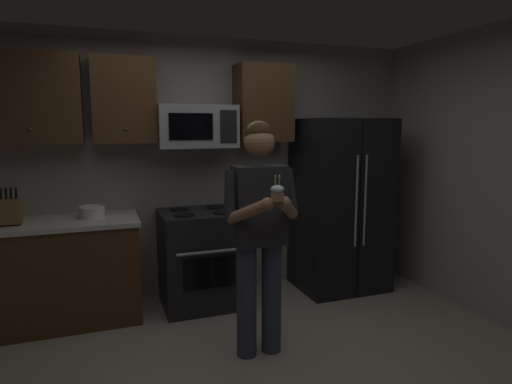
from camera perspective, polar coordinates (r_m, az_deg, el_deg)
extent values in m
plane|color=#9E9384|center=(3.31, 1.42, -22.69)|extent=(6.00, 6.00, 0.00)
cube|color=gray|center=(4.53, -6.59, 3.20)|extent=(4.40, 0.10, 2.60)
cube|color=gray|center=(4.43, 28.20, 2.12)|extent=(0.10, 4.40, 2.60)
cube|color=black|center=(4.28, -7.15, -8.60)|extent=(0.76, 0.66, 0.92)
cube|color=black|center=(3.98, -6.06, -10.51)|extent=(0.48, 0.01, 0.28)
cylinder|color=#99999E|center=(3.90, -6.02, -7.84)|extent=(0.60, 0.03, 0.03)
cylinder|color=black|center=(4.00, -9.35, -2.98)|extent=(0.18, 0.18, 0.01)
cylinder|color=black|center=(4.08, -4.37, -2.67)|extent=(0.18, 0.18, 0.01)
cylinder|color=black|center=(4.27, -10.04, -2.27)|extent=(0.18, 0.18, 0.01)
cylinder|color=black|center=(4.34, -5.36, -1.99)|extent=(0.18, 0.18, 0.01)
cube|color=#9EA0A5|center=(4.21, -7.84, 8.50)|extent=(0.74, 0.40, 0.40)
cube|color=black|center=(3.99, -8.49, 8.49)|extent=(0.40, 0.01, 0.24)
cube|color=black|center=(4.08, -3.62, 8.56)|extent=(0.16, 0.01, 0.30)
cube|color=black|center=(4.69, 11.03, -1.65)|extent=(0.90, 0.72, 1.80)
cylinder|color=gray|center=(4.34, 13.03, -1.20)|extent=(0.02, 0.02, 0.90)
cylinder|color=gray|center=(4.39, 14.13, -1.12)|extent=(0.02, 0.02, 0.90)
cube|color=black|center=(4.39, 13.47, -2.43)|extent=(0.01, 0.01, 1.74)
cube|color=#4C301C|center=(4.21, -27.41, 10.77)|extent=(0.80, 0.34, 0.76)
sphere|color=brown|center=(4.02, -27.49, 7.34)|extent=(0.03, 0.03, 0.03)
cube|color=#4C301C|center=(4.18, -16.98, 11.37)|extent=(0.55, 0.34, 0.76)
sphere|color=brown|center=(3.99, -16.68, 7.94)|extent=(0.03, 0.03, 0.03)
cube|color=#4C301C|center=(4.46, 0.96, 11.53)|extent=(0.55, 0.34, 0.76)
sphere|color=brown|center=(4.29, 1.81, 8.31)|extent=(0.03, 0.03, 0.03)
cube|color=#4C301C|center=(4.24, -24.89, -9.83)|extent=(1.40, 0.62, 0.88)
cube|color=beige|center=(4.12, -25.29, -3.73)|extent=(1.44, 0.66, 0.04)
cube|color=brown|center=(4.09, -29.50, -2.26)|extent=(0.16, 0.15, 0.24)
cylinder|color=black|center=(4.06, -30.47, -0.19)|extent=(0.02, 0.04, 0.09)
cylinder|color=black|center=(4.05, -29.96, -0.17)|extent=(0.02, 0.04, 0.09)
cylinder|color=black|center=(4.04, -29.45, -0.14)|extent=(0.02, 0.04, 0.09)
cylinder|color=black|center=(4.04, -28.94, -0.11)|extent=(0.02, 0.04, 0.09)
cylinder|color=white|center=(4.11, -20.65, -2.51)|extent=(0.21, 0.21, 0.10)
torus|color=white|center=(4.10, -20.69, -1.85)|extent=(0.22, 0.22, 0.01)
cylinder|color=#383F59|center=(3.35, -1.25, -14.08)|extent=(0.15, 0.15, 0.86)
cylinder|color=#383F59|center=(3.41, 2.03, -13.64)|extent=(0.15, 0.15, 0.86)
cube|color=#262628|center=(3.17, 0.42, -1.76)|extent=(0.38, 0.22, 0.58)
sphere|color=#A37556|center=(3.12, 0.43, 6.57)|extent=(0.22, 0.22, 0.22)
sphere|color=#382314|center=(3.13, 0.37, 7.49)|extent=(0.20, 0.20, 0.20)
cylinder|color=#262628|center=(3.06, -3.34, -0.36)|extent=(0.15, 0.18, 0.35)
cylinder|color=#A37556|center=(2.95, -1.03, -2.59)|extent=(0.26, 0.33, 0.21)
sphere|color=#A37556|center=(2.85, 1.52, -1.60)|extent=(0.09, 0.09, 0.09)
cylinder|color=#262628|center=(3.22, 4.37, 0.06)|extent=(0.15, 0.18, 0.35)
cylinder|color=#A37556|center=(3.06, 4.30, -2.21)|extent=(0.26, 0.33, 0.21)
sphere|color=#A37556|center=(2.89, 3.74, -1.45)|extent=(0.09, 0.09, 0.09)
cylinder|color=#A87F56|center=(2.84, 2.80, -0.65)|extent=(0.08, 0.08, 0.06)
ellipsoid|color=silver|center=(2.84, 2.81, 0.34)|extent=(0.09, 0.09, 0.06)
cylinder|color=#4CBF66|center=(2.83, 3.09, 1.30)|extent=(0.01, 0.01, 0.06)
ellipsoid|color=#FFD159|center=(2.83, 3.10, 2.06)|extent=(0.01, 0.01, 0.02)
cylinder|color=#F2D84C|center=(2.82, 2.54, 1.28)|extent=(0.01, 0.01, 0.06)
ellipsoid|color=#FFD159|center=(2.82, 2.54, 2.03)|extent=(0.01, 0.01, 0.02)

